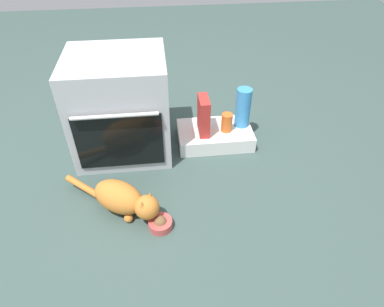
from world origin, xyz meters
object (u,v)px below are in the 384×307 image
(water_bottle, at_px, (243,108))
(sauce_jar, at_px, (227,123))
(oven, at_px, (120,106))
(pantry_cabinet, at_px, (215,135))
(cereal_box, at_px, (204,116))
(cat, at_px, (123,199))
(food_bowl, at_px, (160,223))

(water_bottle, height_order, sauce_jar, water_bottle)
(oven, height_order, pantry_cabinet, oven)
(pantry_cabinet, distance_m, cereal_box, 0.22)
(oven, xyz_separation_m, sauce_jar, (0.75, -0.04, -0.17))
(oven, bearing_deg, pantry_cabinet, -0.77)
(cereal_box, bearing_deg, water_bottle, 11.23)
(pantry_cabinet, bearing_deg, oven, 179.23)
(cat, height_order, cereal_box, cereal_box)
(pantry_cabinet, height_order, sauce_jar, sauce_jar)
(oven, relative_size, cat, 1.20)
(food_bowl, xyz_separation_m, cat, (-0.21, 0.14, 0.08))
(pantry_cabinet, distance_m, sauce_jar, 0.15)
(pantry_cabinet, xyz_separation_m, cat, (-0.65, -0.63, 0.05))
(water_bottle, bearing_deg, cat, -142.20)
(food_bowl, relative_size, cereal_box, 0.49)
(food_bowl, bearing_deg, pantry_cabinet, 60.08)
(oven, distance_m, food_bowl, 0.87)
(water_bottle, bearing_deg, cereal_box, -168.77)
(cereal_box, xyz_separation_m, water_bottle, (0.30, 0.06, 0.01))
(food_bowl, xyz_separation_m, water_bottle, (0.65, 0.81, 0.23))
(cat, bearing_deg, oven, 126.18)
(oven, height_order, cereal_box, oven)
(sauce_jar, bearing_deg, cereal_box, 179.42)
(food_bowl, height_order, sauce_jar, sauce_jar)
(pantry_cabinet, distance_m, food_bowl, 0.89)
(pantry_cabinet, xyz_separation_m, sauce_jar, (0.08, -0.03, 0.13))
(food_bowl, relative_size, cat, 0.23)
(pantry_cabinet, xyz_separation_m, water_bottle, (0.21, 0.04, 0.21))
(cereal_box, bearing_deg, pantry_cabinet, 14.73)
(oven, height_order, sauce_jar, oven)
(cat, bearing_deg, pantry_cabinet, 78.71)
(cereal_box, relative_size, water_bottle, 0.93)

